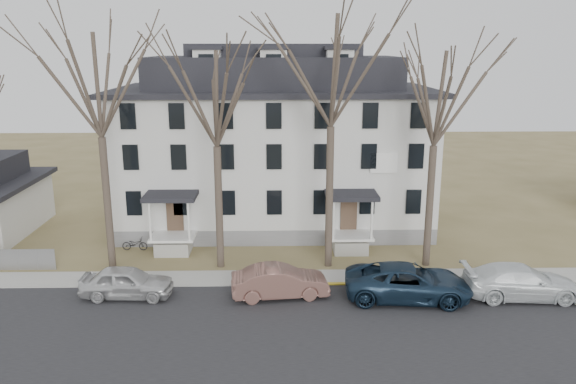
{
  "coord_description": "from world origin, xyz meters",
  "views": [
    {
      "loc": [
        -1.85,
        -19.5,
        11.91
      ],
      "look_at": [
        -1.26,
        9.0,
        4.48
      ],
      "focal_mm": 35.0,
      "sensor_mm": 36.0,
      "label": 1
    }
  ],
  "objects_px": {
    "tree_center": "(332,63)",
    "car_tan": "(280,282)",
    "boarding_house": "(274,146)",
    "tree_mid_right": "(437,92)",
    "bicycle_left": "(135,244)",
    "car_navy": "(408,283)",
    "tree_far_left": "(97,78)",
    "car_silver": "(127,283)",
    "car_white": "(521,282)",
    "tree_mid_left": "(215,92)"
  },
  "relations": [
    {
      "from": "tree_center",
      "to": "car_tan",
      "type": "height_order",
      "value": "tree_center"
    },
    {
      "from": "boarding_house",
      "to": "tree_center",
      "type": "height_order",
      "value": "tree_center"
    },
    {
      "from": "tree_center",
      "to": "tree_mid_right",
      "type": "xyz_separation_m",
      "value": [
        5.5,
        0.0,
        -1.48
      ]
    },
    {
      "from": "tree_center",
      "to": "bicycle_left",
      "type": "relative_size",
      "value": 9.67
    },
    {
      "from": "car_navy",
      "to": "bicycle_left",
      "type": "distance_m",
      "value": 16.38
    },
    {
      "from": "tree_far_left",
      "to": "tree_center",
      "type": "bearing_deg",
      "value": 0.0
    },
    {
      "from": "tree_mid_right",
      "to": "car_silver",
      "type": "bearing_deg",
      "value": -166.03
    },
    {
      "from": "tree_mid_right",
      "to": "bicycle_left",
      "type": "bearing_deg",
      "value": 171.4
    },
    {
      "from": "car_white",
      "to": "bicycle_left",
      "type": "distance_m",
      "value": 21.48
    },
    {
      "from": "tree_far_left",
      "to": "tree_mid_left",
      "type": "relative_size",
      "value": 1.08
    },
    {
      "from": "boarding_house",
      "to": "bicycle_left",
      "type": "distance_m",
      "value": 11.24
    },
    {
      "from": "car_silver",
      "to": "bicycle_left",
      "type": "bearing_deg",
      "value": 12.62
    },
    {
      "from": "tree_center",
      "to": "tree_mid_right",
      "type": "distance_m",
      "value": 5.7
    },
    {
      "from": "tree_far_left",
      "to": "tree_mid_left",
      "type": "height_order",
      "value": "tree_far_left"
    },
    {
      "from": "car_silver",
      "to": "boarding_house",
      "type": "bearing_deg",
      "value": -28.68
    },
    {
      "from": "car_navy",
      "to": "car_white",
      "type": "relative_size",
      "value": 1.09
    },
    {
      "from": "boarding_house",
      "to": "tree_mid_right",
      "type": "xyz_separation_m",
      "value": [
        8.5,
        -8.15,
        4.22
      ]
    },
    {
      "from": "car_tan",
      "to": "car_navy",
      "type": "xyz_separation_m",
      "value": [
        6.18,
        -0.34,
        0.07
      ]
    },
    {
      "from": "boarding_house",
      "to": "tree_mid_right",
      "type": "distance_m",
      "value": 12.51
    },
    {
      "from": "tree_mid_left",
      "to": "car_navy",
      "type": "xyz_separation_m",
      "value": [
        9.46,
        -4.38,
        -8.76
      ]
    },
    {
      "from": "bicycle_left",
      "to": "car_white",
      "type": "bearing_deg",
      "value": -105.53
    },
    {
      "from": "boarding_house",
      "to": "car_navy",
      "type": "height_order",
      "value": "boarding_house"
    },
    {
      "from": "car_tan",
      "to": "bicycle_left",
      "type": "xyz_separation_m",
      "value": [
        -8.65,
        6.59,
        -0.38
      ]
    },
    {
      "from": "tree_center",
      "to": "car_navy",
      "type": "distance_m",
      "value": 11.66
    },
    {
      "from": "tree_mid_right",
      "to": "car_white",
      "type": "bearing_deg",
      "value": -51.49
    },
    {
      "from": "car_tan",
      "to": "car_navy",
      "type": "bearing_deg",
      "value": -99.84
    },
    {
      "from": "tree_mid_left",
      "to": "tree_mid_right",
      "type": "xyz_separation_m",
      "value": [
        11.5,
        0.0,
        0.0
      ]
    },
    {
      "from": "car_silver",
      "to": "tree_center",
      "type": "bearing_deg",
      "value": -66.96
    },
    {
      "from": "car_tan",
      "to": "car_navy",
      "type": "relative_size",
      "value": 0.77
    },
    {
      "from": "boarding_house",
      "to": "tree_far_left",
      "type": "distance_m",
      "value": 13.12
    },
    {
      "from": "car_white",
      "to": "bicycle_left",
      "type": "relative_size",
      "value": 3.67
    },
    {
      "from": "car_navy",
      "to": "tree_mid_left",
      "type": "bearing_deg",
      "value": 70.53
    },
    {
      "from": "tree_mid_left",
      "to": "car_white",
      "type": "relative_size",
      "value": 2.29
    },
    {
      "from": "tree_mid_left",
      "to": "car_navy",
      "type": "height_order",
      "value": "tree_mid_left"
    },
    {
      "from": "tree_mid_right",
      "to": "tree_center",
      "type": "bearing_deg",
      "value": 180.0
    },
    {
      "from": "car_white",
      "to": "car_navy",
      "type": "bearing_deg",
      "value": 92.63
    },
    {
      "from": "tree_mid_left",
      "to": "car_tan",
      "type": "distance_m",
      "value": 10.24
    },
    {
      "from": "tree_mid_right",
      "to": "bicycle_left",
      "type": "xyz_separation_m",
      "value": [
        -16.87,
        2.55,
        -9.2
      ]
    },
    {
      "from": "boarding_house",
      "to": "car_tan",
      "type": "distance_m",
      "value": 13.03
    },
    {
      "from": "boarding_house",
      "to": "car_white",
      "type": "height_order",
      "value": "boarding_house"
    },
    {
      "from": "tree_mid_right",
      "to": "bicycle_left",
      "type": "height_order",
      "value": "tree_mid_right"
    },
    {
      "from": "tree_mid_right",
      "to": "car_navy",
      "type": "height_order",
      "value": "tree_mid_right"
    },
    {
      "from": "tree_mid_right",
      "to": "car_silver",
      "type": "distance_m",
      "value": 18.41
    },
    {
      "from": "tree_far_left",
      "to": "car_silver",
      "type": "distance_m",
      "value": 10.51
    },
    {
      "from": "tree_mid_right",
      "to": "car_white",
      "type": "distance_m",
      "value": 10.4
    },
    {
      "from": "tree_mid_left",
      "to": "car_tan",
      "type": "height_order",
      "value": "tree_mid_left"
    },
    {
      "from": "tree_center",
      "to": "tree_mid_left",
      "type": "bearing_deg",
      "value": 180.0
    },
    {
      "from": "car_navy",
      "to": "bicycle_left",
      "type": "bearing_deg",
      "value": 70.31
    },
    {
      "from": "boarding_house",
      "to": "tree_far_left",
      "type": "xyz_separation_m",
      "value": [
        -9.0,
        -8.15,
        4.96
      ]
    },
    {
      "from": "car_silver",
      "to": "car_navy",
      "type": "relative_size",
      "value": 0.73
    }
  ]
}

